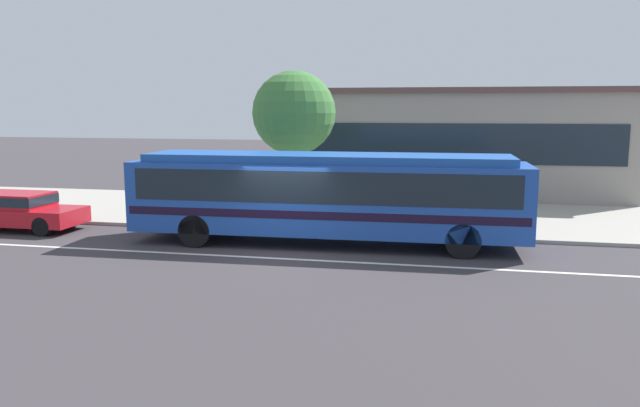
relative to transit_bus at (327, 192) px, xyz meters
name	(u,v)px	position (x,y,z in m)	size (l,w,h in m)	color
ground_plane	(285,252)	(-0.98, -1.31, -1.63)	(120.00, 120.00, 0.00)	#3B363A
sidewalk_slab	(328,212)	(-0.98, 5.35, -1.57)	(60.00, 8.00, 0.12)	#A39D93
lane_stripe_center	(278,258)	(-0.98, -2.11, -1.62)	(56.00, 0.16, 0.01)	silver
transit_bus	(327,192)	(0.00, 0.00, 0.00)	(12.06, 2.80, 2.79)	#1F4AA8
sedan_behind_bus	(17,209)	(-10.91, 0.05, -0.90)	(4.40, 1.83, 1.29)	#B51620
pedestrian_waiting_near_sign	(476,201)	(4.55, 2.14, -0.46)	(0.48, 0.48, 1.78)	#7F7158
pedestrian_walking_along_curb	(483,201)	(4.77, 2.23, -0.48)	(0.42, 0.42, 1.75)	#272842
bus_stop_sign	(500,187)	(5.25, 1.80, 0.07)	(0.08, 0.44, 2.45)	gray
street_tree_near_stop	(294,113)	(-2.14, 4.48, 2.33)	(3.16, 3.16, 5.45)	brown
station_building	(454,141)	(3.90, 13.03, 0.90)	(15.52, 8.58, 5.04)	gray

